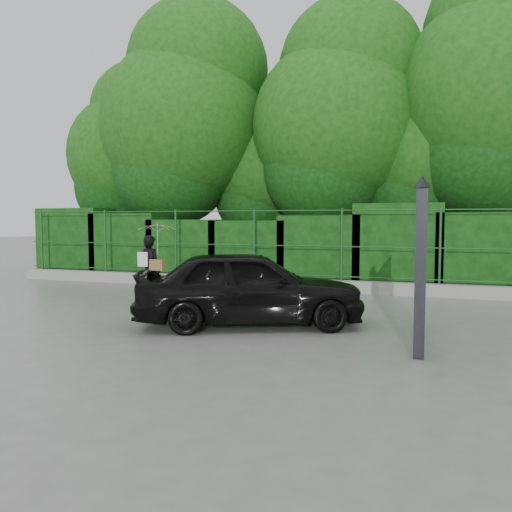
% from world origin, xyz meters
% --- Properties ---
extents(ground, '(80.00, 80.00, 0.00)m').
position_xyz_m(ground, '(0.00, 0.00, 0.00)').
color(ground, gray).
extents(kerb, '(14.00, 0.25, 0.30)m').
position_xyz_m(kerb, '(0.00, 4.50, 0.15)').
color(kerb, '#9E9E99').
rests_on(kerb, ground).
extents(fence, '(14.13, 0.06, 1.80)m').
position_xyz_m(fence, '(0.22, 4.50, 1.20)').
color(fence, '#1C4F1F').
rests_on(fence, kerb).
extents(hedge, '(14.20, 1.20, 2.23)m').
position_xyz_m(hedge, '(-0.01, 5.50, 1.01)').
color(hedge, black).
rests_on(hedge, ground).
extents(trees, '(17.10, 6.15, 8.08)m').
position_xyz_m(trees, '(1.14, 7.74, 4.62)').
color(trees, black).
rests_on(trees, ground).
extents(gate, '(0.22, 2.33, 2.36)m').
position_xyz_m(gate, '(4.60, -0.72, 1.19)').
color(gate, black).
rests_on(gate, ground).
extents(woman, '(0.87, 0.85, 1.74)m').
position_xyz_m(woman, '(-1.02, 1.84, 1.14)').
color(woman, black).
rests_on(woman, ground).
extents(car, '(4.15, 2.91, 1.31)m').
position_xyz_m(car, '(1.83, 0.06, 0.66)').
color(car, black).
rests_on(car, ground).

